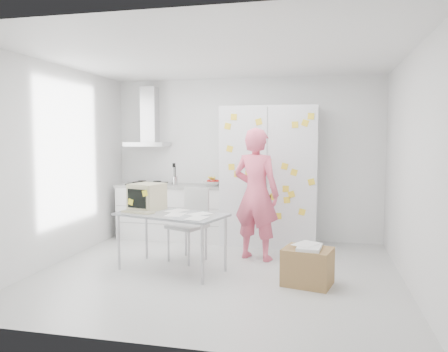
% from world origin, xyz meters
% --- Properties ---
extents(floor, '(4.50, 4.00, 0.02)m').
position_xyz_m(floor, '(0.00, 0.00, -0.01)').
color(floor, silver).
rests_on(floor, ground).
extents(walls, '(4.52, 4.01, 2.70)m').
position_xyz_m(walls, '(0.00, 0.72, 1.35)').
color(walls, white).
rests_on(walls, ground).
extents(ceiling, '(4.50, 4.00, 0.02)m').
position_xyz_m(ceiling, '(0.00, 0.00, 2.70)').
color(ceiling, white).
rests_on(ceiling, walls).
extents(counter_run, '(1.84, 0.63, 1.28)m').
position_xyz_m(counter_run, '(-1.20, 1.70, 0.47)').
color(counter_run, white).
rests_on(counter_run, ground).
extents(range_hood, '(0.70, 0.48, 1.01)m').
position_xyz_m(range_hood, '(-1.65, 1.84, 1.96)').
color(range_hood, silver).
rests_on(range_hood, walls).
extents(tall_cabinet, '(1.50, 0.68, 2.20)m').
position_xyz_m(tall_cabinet, '(0.45, 1.67, 1.10)').
color(tall_cabinet, silver).
rests_on(tall_cabinet, ground).
extents(person, '(0.77, 0.62, 1.85)m').
position_xyz_m(person, '(0.38, 0.75, 0.92)').
color(person, '#F15E7A').
rests_on(person, ground).
extents(desk, '(1.52, 1.04, 1.10)m').
position_xyz_m(desk, '(-0.86, 0.09, 0.83)').
color(desk, '#9C9FA6').
rests_on(desk, ground).
extents(chair, '(0.60, 0.60, 1.01)m').
position_xyz_m(chair, '(-0.51, 0.52, 0.57)').
color(chair, '#B2B3B0').
rests_on(chair, ground).
extents(cardboard_box, '(0.62, 0.54, 0.47)m').
position_xyz_m(cardboard_box, '(1.13, -0.20, 0.22)').
color(cardboard_box, olive).
rests_on(cardboard_box, ground).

